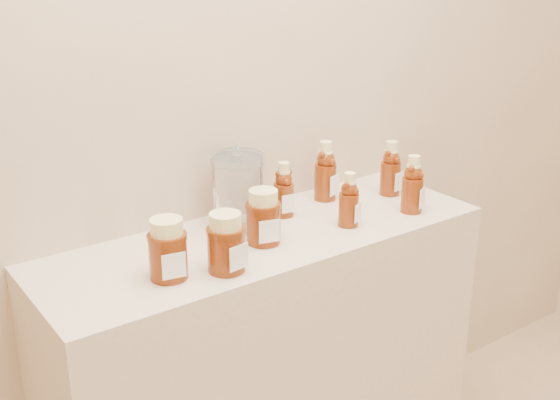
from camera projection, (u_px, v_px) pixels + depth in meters
wall_back at (221, 48)px, 1.79m from camera, size 3.50×0.02×2.70m
display_table at (267, 382)px, 1.96m from camera, size 1.20×0.40×0.90m
bear_bottle_back_left at (284, 186)px, 1.89m from camera, size 0.07×0.07×0.17m
bear_bottle_back_mid at (326, 167)px, 2.01m from camera, size 0.08×0.08×0.20m
bear_bottle_back_right at (391, 165)px, 2.05m from camera, size 0.08×0.08×0.18m
bear_bottle_front_left at (349, 196)px, 1.83m from camera, size 0.08×0.08×0.17m
bear_bottle_front_right at (413, 180)px, 1.92m from camera, size 0.08×0.08×0.18m
honey_jar_left at (168, 249)px, 1.55m from camera, size 0.11×0.11×0.14m
honey_jar_back at (263, 217)px, 1.73m from camera, size 0.11×0.11×0.14m
honey_jar_front at (226, 242)px, 1.58m from camera, size 0.10×0.10×0.14m
glass_canister at (238, 188)px, 1.82m from camera, size 0.17×0.17×0.21m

